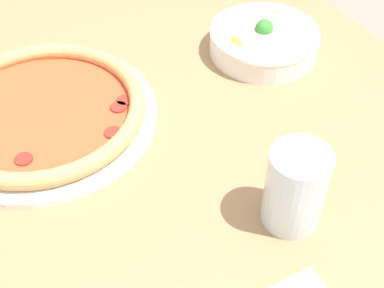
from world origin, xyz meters
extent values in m
cube|color=#99724C|center=(0.00, 0.00, 0.73)|extent=(1.28, 0.88, 0.03)
cylinder|color=olive|center=(-0.57, 0.37, 0.36)|extent=(0.06, 0.06, 0.71)
cylinder|color=white|center=(-0.14, -0.18, 0.75)|extent=(0.36, 0.36, 0.01)
torus|color=tan|center=(-0.14, -0.18, 0.77)|extent=(0.33, 0.33, 0.03)
cylinder|color=#D14C28|center=(-0.14, -0.18, 0.76)|extent=(0.29, 0.29, 0.01)
cylinder|color=maroon|center=(-0.04, -0.10, 0.76)|extent=(0.03, 0.03, 0.00)
cylinder|color=maroon|center=(-0.10, -0.06, 0.76)|extent=(0.03, 0.03, 0.00)
cylinder|color=maroon|center=(-0.09, -0.07, 0.76)|extent=(0.03, 0.03, 0.00)
cylinder|color=maroon|center=(-0.05, -0.23, 0.76)|extent=(0.03, 0.03, 0.00)
cylinder|color=white|center=(-0.12, 0.23, 0.77)|extent=(0.19, 0.19, 0.05)
torus|color=white|center=(-0.12, 0.23, 0.78)|extent=(0.20, 0.20, 0.01)
ellipsoid|color=tan|center=(-0.12, 0.30, 0.78)|extent=(0.04, 0.03, 0.02)
ellipsoid|color=tan|center=(-0.07, 0.26, 0.78)|extent=(0.04, 0.04, 0.02)
ellipsoid|color=tan|center=(-0.12, 0.20, 0.78)|extent=(0.04, 0.04, 0.02)
ellipsoid|color=tan|center=(-0.13, 0.28, 0.78)|extent=(0.04, 0.04, 0.02)
ellipsoid|color=tan|center=(-0.13, 0.19, 0.78)|extent=(0.04, 0.04, 0.02)
ellipsoid|color=#998466|center=(-0.16, 0.28, 0.78)|extent=(0.04, 0.04, 0.02)
ellipsoid|color=tan|center=(-0.10, 0.19, 0.78)|extent=(0.04, 0.03, 0.02)
ellipsoid|color=tan|center=(-0.07, 0.20, 0.78)|extent=(0.04, 0.04, 0.02)
sphere|color=#388433|center=(-0.12, 0.23, 0.79)|extent=(0.03, 0.03, 0.03)
ellipsoid|color=yellow|center=(-0.12, 0.17, 0.79)|extent=(0.04, 0.02, 0.02)
cylinder|color=silver|center=(0.21, 0.05, 0.80)|extent=(0.08, 0.08, 0.12)
camera|label=1|loc=(0.52, -0.28, 1.32)|focal=50.00mm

